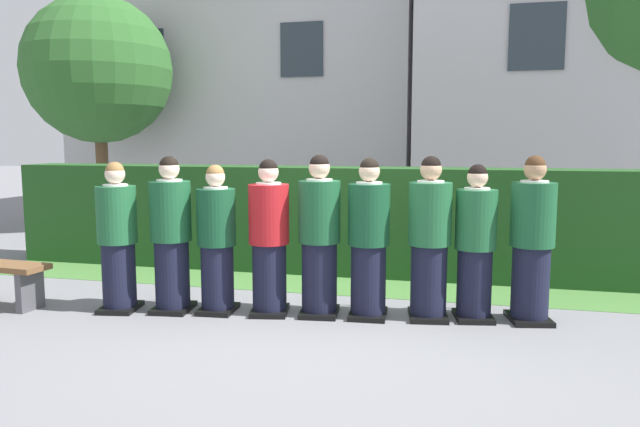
{
  "coord_description": "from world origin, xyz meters",
  "views": [
    {
      "loc": [
        1.4,
        -5.82,
        1.78
      ],
      "look_at": [
        0.0,
        0.0,
        1.05
      ],
      "focal_mm": 33.63,
      "sensor_mm": 36.0,
      "label": 1
    }
  ],
  "objects_px": {
    "student_front_row_2": "(217,243)",
    "student_front_row_5": "(369,242)",
    "student_front_row_4": "(319,240)",
    "student_front_row_6": "(429,242)",
    "student_in_red_blazer": "(269,241)",
    "student_front_row_8": "(532,243)",
    "student_front_row_0": "(118,241)",
    "student_front_row_1": "(171,238)",
    "student_front_row_7": "(475,247)"
  },
  "relations": [
    {
      "from": "student_front_row_2",
      "to": "student_front_row_8",
      "type": "relative_size",
      "value": 0.94
    },
    {
      "from": "student_front_row_0",
      "to": "student_front_row_5",
      "type": "distance_m",
      "value": 2.61
    },
    {
      "from": "student_front_row_5",
      "to": "student_in_red_blazer",
      "type": "bearing_deg",
      "value": -173.33
    },
    {
      "from": "student_front_row_2",
      "to": "student_front_row_5",
      "type": "xyz_separation_m",
      "value": [
        1.56,
        0.19,
        0.04
      ]
    },
    {
      "from": "student_front_row_5",
      "to": "student_front_row_8",
      "type": "distance_m",
      "value": 1.59
    },
    {
      "from": "student_front_row_5",
      "to": "student_front_row_1",
      "type": "bearing_deg",
      "value": -172.71
    },
    {
      "from": "student_front_row_8",
      "to": "student_front_row_6",
      "type": "bearing_deg",
      "value": -172.57
    },
    {
      "from": "student_front_row_2",
      "to": "student_in_red_blazer",
      "type": "relative_size",
      "value": 0.96
    },
    {
      "from": "student_front_row_1",
      "to": "student_front_row_7",
      "type": "height_order",
      "value": "student_front_row_1"
    },
    {
      "from": "student_front_row_6",
      "to": "student_front_row_7",
      "type": "height_order",
      "value": "student_front_row_6"
    },
    {
      "from": "student_front_row_0",
      "to": "student_front_row_1",
      "type": "bearing_deg",
      "value": 12.02
    },
    {
      "from": "student_in_red_blazer",
      "to": "student_front_row_4",
      "type": "relative_size",
      "value": 0.97
    },
    {
      "from": "student_in_red_blazer",
      "to": "student_front_row_8",
      "type": "xyz_separation_m",
      "value": [
        2.59,
        0.34,
        0.02
      ]
    },
    {
      "from": "student_front_row_0",
      "to": "student_front_row_5",
      "type": "height_order",
      "value": "student_front_row_5"
    },
    {
      "from": "student_front_row_4",
      "to": "student_front_row_5",
      "type": "height_order",
      "value": "student_front_row_4"
    },
    {
      "from": "student_front_row_2",
      "to": "student_front_row_6",
      "type": "relative_size",
      "value": 0.94
    },
    {
      "from": "student_front_row_2",
      "to": "student_front_row_7",
      "type": "height_order",
      "value": "student_front_row_7"
    },
    {
      "from": "student_front_row_7",
      "to": "student_front_row_8",
      "type": "xyz_separation_m",
      "value": [
        0.54,
        0.05,
        0.04
      ]
    },
    {
      "from": "student_in_red_blazer",
      "to": "student_front_row_1",
      "type": "bearing_deg",
      "value": -172.11
    },
    {
      "from": "student_front_row_8",
      "to": "student_front_row_7",
      "type": "bearing_deg",
      "value": -174.4
    },
    {
      "from": "student_front_row_0",
      "to": "student_front_row_2",
      "type": "bearing_deg",
      "value": 10.3
    },
    {
      "from": "student_front_row_7",
      "to": "student_in_red_blazer",
      "type": "bearing_deg",
      "value": -172.13
    },
    {
      "from": "student_in_red_blazer",
      "to": "student_front_row_4",
      "type": "bearing_deg",
      "value": 8.49
    },
    {
      "from": "student_front_row_2",
      "to": "student_front_row_1",
      "type": "bearing_deg",
      "value": -171.71
    },
    {
      "from": "student_front_row_4",
      "to": "student_front_row_6",
      "type": "bearing_deg",
      "value": 6.86
    },
    {
      "from": "student_front_row_2",
      "to": "student_front_row_8",
      "type": "bearing_deg",
      "value": 7.42
    },
    {
      "from": "student_in_red_blazer",
      "to": "student_front_row_6",
      "type": "relative_size",
      "value": 0.98
    },
    {
      "from": "student_front_row_1",
      "to": "student_front_row_8",
      "type": "xyz_separation_m",
      "value": [
        3.61,
        0.48,
        0.01
      ]
    },
    {
      "from": "student_front_row_2",
      "to": "student_front_row_6",
      "type": "xyz_separation_m",
      "value": [
        2.15,
        0.28,
        0.05
      ]
    },
    {
      "from": "student_in_red_blazer",
      "to": "student_front_row_2",
      "type": "bearing_deg",
      "value": -172.45
    },
    {
      "from": "student_front_row_2",
      "to": "student_front_row_5",
      "type": "relative_size",
      "value": 0.95
    },
    {
      "from": "student_front_row_2",
      "to": "student_front_row_6",
      "type": "distance_m",
      "value": 2.17
    },
    {
      "from": "student_front_row_2",
      "to": "student_front_row_4",
      "type": "relative_size",
      "value": 0.94
    },
    {
      "from": "student_front_row_4",
      "to": "student_front_row_6",
      "type": "relative_size",
      "value": 1.01
    },
    {
      "from": "student_in_red_blazer",
      "to": "student_front_row_4",
      "type": "xyz_separation_m",
      "value": [
        0.51,
        0.08,
        0.02
      ]
    },
    {
      "from": "student_front_row_7",
      "to": "student_front_row_0",
      "type": "bearing_deg",
      "value": -171.49
    },
    {
      "from": "student_front_row_1",
      "to": "student_front_row_6",
      "type": "xyz_separation_m",
      "value": [
        2.63,
        0.35,
        0.0
      ]
    },
    {
      "from": "student_in_red_blazer",
      "to": "student_front_row_0",
      "type": "bearing_deg",
      "value": -170.65
    },
    {
      "from": "student_front_row_6",
      "to": "student_front_row_7",
      "type": "bearing_deg",
      "value": 9.62
    },
    {
      "from": "student_front_row_0",
      "to": "student_front_row_6",
      "type": "bearing_deg",
      "value": 8.36
    },
    {
      "from": "student_front_row_6",
      "to": "student_front_row_7",
      "type": "relative_size",
      "value": 1.05
    },
    {
      "from": "student_front_row_0",
      "to": "student_front_row_2",
      "type": "relative_size",
      "value": 1.02
    },
    {
      "from": "student_front_row_5",
      "to": "student_front_row_6",
      "type": "bearing_deg",
      "value": 8.57
    },
    {
      "from": "student_front_row_1",
      "to": "student_front_row_2",
      "type": "bearing_deg",
      "value": 8.29
    },
    {
      "from": "student_front_row_0",
      "to": "student_in_red_blazer",
      "type": "distance_m",
      "value": 1.6
    },
    {
      "from": "student_in_red_blazer",
      "to": "student_front_row_6",
      "type": "distance_m",
      "value": 1.62
    },
    {
      "from": "student_front_row_2",
      "to": "student_front_row_7",
      "type": "xyz_separation_m",
      "value": [
        2.6,
        0.36,
        0.01
      ]
    },
    {
      "from": "student_in_red_blazer",
      "to": "student_front_row_5",
      "type": "relative_size",
      "value": 0.99
    },
    {
      "from": "student_front_row_0",
      "to": "student_front_row_5",
      "type": "relative_size",
      "value": 0.97
    },
    {
      "from": "student_front_row_7",
      "to": "student_front_row_8",
      "type": "bearing_deg",
      "value": 5.6
    }
  ]
}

